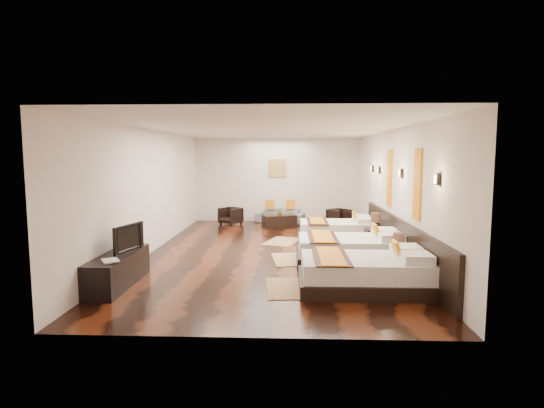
{
  "coord_description": "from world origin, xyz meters",
  "views": [
    {
      "loc": [
        0.41,
        -9.79,
        2.21
      ],
      "look_at": [
        0.02,
        0.11,
        1.1
      ],
      "focal_mm": 28.53,
      "sensor_mm": 36.0,
      "label": 1
    }
  ],
  "objects_px": {
    "tv": "(125,238)",
    "coffee_table": "(279,221)",
    "armchair_left": "(231,216)",
    "bed_near": "(367,273)",
    "nightstand_b": "(375,237)",
    "bed_mid": "(352,250)",
    "bed_far": "(338,230)",
    "sofa": "(280,216)",
    "table_plant": "(280,211)",
    "tv_console": "(118,270)",
    "armchair_right": "(339,217)",
    "figurine": "(132,237)",
    "book": "(102,262)",
    "nightstand_a": "(398,260)"
  },
  "relations": [
    {
      "from": "table_plant",
      "to": "book",
      "type": "bearing_deg",
      "value": -111.77
    },
    {
      "from": "sofa",
      "to": "coffee_table",
      "type": "xyz_separation_m",
      "value": [
        0.0,
        -1.05,
        -0.03
      ]
    },
    {
      "from": "bed_near",
      "to": "nightstand_b",
      "type": "distance_m",
      "value": 3.16
    },
    {
      "from": "figurine",
      "to": "armchair_right",
      "type": "height_order",
      "value": "figurine"
    },
    {
      "from": "bed_far",
      "to": "armchair_left",
      "type": "height_order",
      "value": "bed_far"
    },
    {
      "from": "armchair_left",
      "to": "table_plant",
      "type": "bearing_deg",
      "value": 14.1
    },
    {
      "from": "bed_far",
      "to": "bed_near",
      "type": "bearing_deg",
      "value": -89.97
    },
    {
      "from": "armchair_right",
      "to": "coffee_table",
      "type": "xyz_separation_m",
      "value": [
        -1.87,
        -0.37,
        -0.08
      ]
    },
    {
      "from": "tv",
      "to": "sofa",
      "type": "relative_size",
      "value": 0.52
    },
    {
      "from": "nightstand_a",
      "to": "tv",
      "type": "height_order",
      "value": "tv"
    },
    {
      "from": "nightstand_a",
      "to": "nightstand_b",
      "type": "relative_size",
      "value": 0.9
    },
    {
      "from": "armchair_left",
      "to": "bed_mid",
      "type": "bearing_deg",
      "value": -21.11
    },
    {
      "from": "figurine",
      "to": "armchair_left",
      "type": "relative_size",
      "value": 0.52
    },
    {
      "from": "book",
      "to": "armchair_right",
      "type": "relative_size",
      "value": 0.53
    },
    {
      "from": "figurine",
      "to": "table_plant",
      "type": "bearing_deg",
      "value": 63.56
    },
    {
      "from": "bed_far",
      "to": "armchair_right",
      "type": "relative_size",
      "value": 3.25
    },
    {
      "from": "bed_far",
      "to": "tv",
      "type": "height_order",
      "value": "tv"
    },
    {
      "from": "bed_mid",
      "to": "bed_far",
      "type": "bearing_deg",
      "value": 90.06
    },
    {
      "from": "nightstand_b",
      "to": "tv_console",
      "type": "distance_m",
      "value": 5.8
    },
    {
      "from": "bed_mid",
      "to": "sofa",
      "type": "relative_size",
      "value": 1.39
    },
    {
      "from": "sofa",
      "to": "coffee_table",
      "type": "height_order",
      "value": "sofa"
    },
    {
      "from": "armchair_left",
      "to": "bed_near",
      "type": "bearing_deg",
      "value": -28.32
    },
    {
      "from": "nightstand_a",
      "to": "armchair_left",
      "type": "relative_size",
      "value": 1.29
    },
    {
      "from": "tv",
      "to": "bed_near",
      "type": "bearing_deg",
      "value": -79.45
    },
    {
      "from": "armchair_left",
      "to": "coffee_table",
      "type": "bearing_deg",
      "value": 16.26
    },
    {
      "from": "tv",
      "to": "book",
      "type": "xyz_separation_m",
      "value": [
        -0.05,
        -0.82,
        -0.22
      ]
    },
    {
      "from": "bed_mid",
      "to": "table_plant",
      "type": "bearing_deg",
      "value": 110.0
    },
    {
      "from": "bed_far",
      "to": "nightstand_b",
      "type": "height_order",
      "value": "nightstand_b"
    },
    {
      "from": "armchair_right",
      "to": "tv",
      "type": "bearing_deg",
      "value": -162.31
    },
    {
      "from": "armchair_left",
      "to": "book",
      "type": "bearing_deg",
      "value": -61.78
    },
    {
      "from": "bed_near",
      "to": "table_plant",
      "type": "xyz_separation_m",
      "value": [
        -1.57,
        6.03,
        0.24
      ]
    },
    {
      "from": "tv_console",
      "to": "table_plant",
      "type": "distance_m",
      "value": 6.54
    },
    {
      "from": "tv_console",
      "to": "table_plant",
      "type": "bearing_deg",
      "value": 66.27
    },
    {
      "from": "bed_far",
      "to": "armchair_right",
      "type": "xyz_separation_m",
      "value": [
        0.29,
        2.24,
        0.02
      ]
    },
    {
      "from": "nightstand_b",
      "to": "coffee_table",
      "type": "bearing_deg",
      "value": 127.56
    },
    {
      "from": "bed_mid",
      "to": "armchair_left",
      "type": "distance_m",
      "value": 5.89
    },
    {
      "from": "bed_near",
      "to": "bed_mid",
      "type": "xyz_separation_m",
      "value": [
        0.0,
        1.72,
        0.0
      ]
    },
    {
      "from": "coffee_table",
      "to": "armchair_left",
      "type": "bearing_deg",
      "value": 159.96
    },
    {
      "from": "armchair_right",
      "to": "table_plant",
      "type": "height_order",
      "value": "table_plant"
    },
    {
      "from": "bed_far",
      "to": "nightstand_b",
      "type": "xyz_separation_m",
      "value": [
        0.75,
        -1.17,
        0.05
      ]
    },
    {
      "from": "table_plant",
      "to": "figurine",
      "type": "bearing_deg",
      "value": -116.44
    },
    {
      "from": "tv_console",
      "to": "figurine",
      "type": "distance_m",
      "value": 0.82
    },
    {
      "from": "nightstand_a",
      "to": "figurine",
      "type": "distance_m",
      "value": 4.97
    },
    {
      "from": "nightstand_b",
      "to": "table_plant",
      "type": "height_order",
      "value": "nightstand_b"
    },
    {
      "from": "bed_near",
      "to": "tv",
      "type": "relative_size",
      "value": 2.61
    },
    {
      "from": "coffee_table",
      "to": "table_plant",
      "type": "bearing_deg",
      "value": -78.13
    },
    {
      "from": "tv_console",
      "to": "coffee_table",
      "type": "bearing_deg",
      "value": 66.66
    },
    {
      "from": "sofa",
      "to": "table_plant",
      "type": "distance_m",
      "value": 1.16
    },
    {
      "from": "bed_near",
      "to": "nightstand_b",
      "type": "xyz_separation_m",
      "value": [
        0.75,
        3.07,
        0.03
      ]
    },
    {
      "from": "tv",
      "to": "coffee_table",
      "type": "distance_m",
      "value": 6.41
    }
  ]
}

